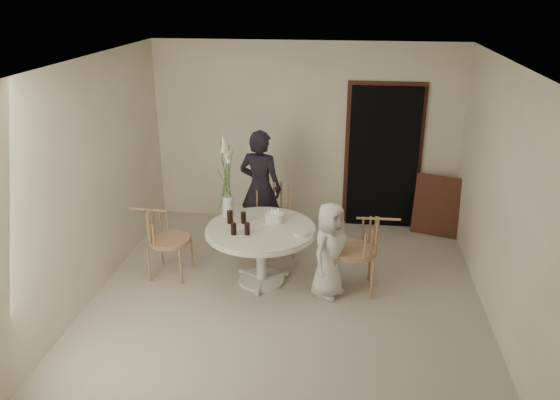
# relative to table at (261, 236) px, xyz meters

# --- Properties ---
(ground) EXTENTS (4.50, 4.50, 0.00)m
(ground) POSITION_rel_table_xyz_m (0.35, -0.25, -0.62)
(ground) COLOR #B8AB9D
(ground) RESTS_ON ground
(room_shell) EXTENTS (4.50, 4.50, 4.50)m
(room_shell) POSITION_rel_table_xyz_m (0.35, -0.25, 1.00)
(room_shell) COLOR silver
(room_shell) RESTS_ON ground
(doorway) EXTENTS (1.00, 0.10, 2.10)m
(doorway) POSITION_rel_table_xyz_m (1.50, 1.94, 0.43)
(doorway) COLOR black
(doorway) RESTS_ON ground
(door_trim) EXTENTS (1.12, 0.03, 2.22)m
(door_trim) POSITION_rel_table_xyz_m (1.50, 1.98, 0.49)
(door_trim) COLOR #4F2F1B
(door_trim) RESTS_ON ground
(table) EXTENTS (1.33, 1.33, 0.73)m
(table) POSITION_rel_table_xyz_m (0.00, 0.00, 0.00)
(table) COLOR silver
(table) RESTS_ON ground
(picture_frame) EXTENTS (0.69, 0.39, 0.87)m
(picture_frame) POSITION_rel_table_xyz_m (2.30, 1.70, -0.18)
(picture_frame) COLOR #4F2F1B
(picture_frame) RESTS_ON ground
(chair_far) EXTENTS (0.60, 0.64, 0.96)m
(chair_far) POSITION_rel_table_xyz_m (0.03, 0.98, 0.01)
(chair_far) COLOR #9D7B55
(chair_far) RESTS_ON ground
(chair_right) EXTENTS (0.59, 0.55, 0.95)m
(chair_right) POSITION_rel_table_xyz_m (1.24, -0.03, -0.00)
(chair_right) COLOR #9D7B55
(chair_right) RESTS_ON ground
(chair_left) EXTENTS (0.55, 0.51, 0.89)m
(chair_left) POSITION_rel_table_xyz_m (-1.28, 0.04, -0.04)
(chair_left) COLOR #9D7B55
(chair_left) RESTS_ON ground
(girl) EXTENTS (0.68, 0.53, 1.65)m
(girl) POSITION_rel_table_xyz_m (-0.18, 1.07, 0.21)
(girl) COLOR black
(girl) RESTS_ON ground
(boy) EXTENTS (0.60, 0.67, 1.16)m
(boy) POSITION_rel_table_xyz_m (0.83, -0.19, -0.04)
(boy) COLOR silver
(boy) RESTS_ON ground
(birthday_cake) EXTENTS (0.23, 0.23, 0.16)m
(birthday_cake) POSITION_rel_table_xyz_m (0.14, 0.19, 0.17)
(birthday_cake) COLOR white
(birthday_cake) RESTS_ON table
(cola_tumbler_a) EXTENTS (0.08, 0.08, 0.14)m
(cola_tumbler_a) POSITION_rel_table_xyz_m (-0.28, -0.23, 0.18)
(cola_tumbler_a) COLOR black
(cola_tumbler_a) RESTS_ON table
(cola_tumbler_b) EXTENTS (0.07, 0.07, 0.14)m
(cola_tumbler_b) POSITION_rel_table_xyz_m (-0.13, -0.21, 0.18)
(cola_tumbler_b) COLOR black
(cola_tumbler_b) RESTS_ON table
(cola_tumbler_c) EXTENTS (0.07, 0.07, 0.16)m
(cola_tumbler_c) POSITION_rel_table_xyz_m (-0.39, 0.08, 0.19)
(cola_tumbler_c) COLOR black
(cola_tumbler_c) RESTS_ON table
(cola_tumbler_d) EXTENTS (0.08, 0.08, 0.14)m
(cola_tumbler_d) POSITION_rel_table_xyz_m (-0.23, 0.10, 0.18)
(cola_tumbler_d) COLOR black
(cola_tumbler_d) RESTS_ON table
(plate_stack) EXTENTS (0.23, 0.23, 0.05)m
(plate_stack) POSITION_rel_table_xyz_m (0.49, -0.14, 0.14)
(plate_stack) COLOR silver
(plate_stack) RESTS_ON table
(flower_vase) EXTENTS (0.14, 0.14, 1.05)m
(flower_vase) POSITION_rel_table_xyz_m (-0.46, 0.29, 0.55)
(flower_vase) COLOR silver
(flower_vase) RESTS_ON table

